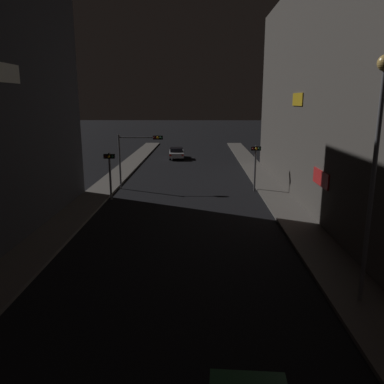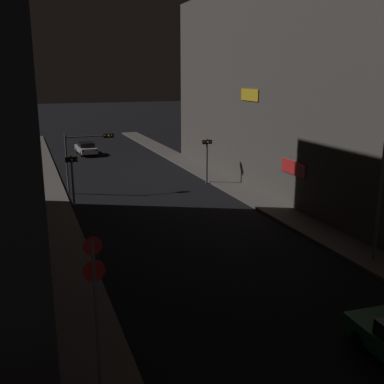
{
  "view_description": "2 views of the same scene",
  "coord_description": "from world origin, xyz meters",
  "px_view_note": "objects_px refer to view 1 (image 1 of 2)",
  "views": [
    {
      "loc": [
        1.05,
        0.47,
        7.28
      ],
      "look_at": [
        0.63,
        22.22,
        2.14
      ],
      "focal_mm": 36.19,
      "sensor_mm": 36.0,
      "label": 1
    },
    {
      "loc": [
        -8.54,
        -2.97,
        8.89
      ],
      "look_at": [
        -0.01,
        20.13,
        2.57
      ],
      "focal_mm": 42.88,
      "sensor_mm": 36.0,
      "label": 2
    }
  ],
  "objects_px": {
    "traffic_light_left_kerb": "(110,166)",
    "street_lamp_near_block": "(377,140)",
    "far_car": "(176,153)",
    "traffic_light_overhead": "(137,149)",
    "traffic_light_right_kerb": "(255,159)"
  },
  "relations": [
    {
      "from": "traffic_light_left_kerb",
      "to": "traffic_light_right_kerb",
      "type": "height_order",
      "value": "traffic_light_right_kerb"
    },
    {
      "from": "far_car",
      "to": "street_lamp_near_block",
      "type": "distance_m",
      "value": 37.95
    },
    {
      "from": "traffic_light_overhead",
      "to": "traffic_light_left_kerb",
      "type": "bearing_deg",
      "value": -111.9
    },
    {
      "from": "traffic_light_overhead",
      "to": "traffic_light_right_kerb",
      "type": "bearing_deg",
      "value": -3.47
    },
    {
      "from": "traffic_light_overhead",
      "to": "traffic_light_left_kerb",
      "type": "distance_m",
      "value": 4.03
    },
    {
      "from": "traffic_light_right_kerb",
      "to": "street_lamp_near_block",
      "type": "bearing_deg",
      "value": -85.74
    },
    {
      "from": "far_car",
      "to": "traffic_light_left_kerb",
      "type": "height_order",
      "value": "traffic_light_left_kerb"
    },
    {
      "from": "traffic_light_left_kerb",
      "to": "street_lamp_near_block",
      "type": "height_order",
      "value": "street_lamp_near_block"
    },
    {
      "from": "street_lamp_near_block",
      "to": "traffic_light_right_kerb",
      "type": "bearing_deg",
      "value": 94.26
    },
    {
      "from": "traffic_light_left_kerb",
      "to": "street_lamp_near_block",
      "type": "relative_size",
      "value": 0.41
    },
    {
      "from": "traffic_light_left_kerb",
      "to": "traffic_light_right_kerb",
      "type": "bearing_deg",
      "value": 15.35
    },
    {
      "from": "far_car",
      "to": "traffic_light_left_kerb",
      "type": "relative_size",
      "value": 1.29
    },
    {
      "from": "traffic_light_left_kerb",
      "to": "traffic_light_overhead",
      "type": "bearing_deg",
      "value": 68.1
    },
    {
      "from": "traffic_light_right_kerb",
      "to": "street_lamp_near_block",
      "type": "height_order",
      "value": "street_lamp_near_block"
    },
    {
      "from": "far_car",
      "to": "street_lamp_near_block",
      "type": "relative_size",
      "value": 0.53
    }
  ]
}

